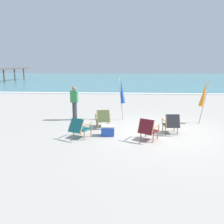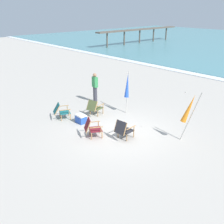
{
  "view_description": "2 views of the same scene",
  "coord_description": "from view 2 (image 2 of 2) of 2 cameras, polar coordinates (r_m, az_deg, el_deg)",
  "views": [
    {
      "loc": [
        -1.3,
        -8.52,
        2.66
      ],
      "look_at": [
        -1.85,
        0.19,
        0.74
      ],
      "focal_mm": 35.0,
      "sensor_mm": 36.0,
      "label": 1
    },
    {
      "loc": [
        7.16,
        -6.97,
        5.0
      ],
      "look_at": [
        -0.73,
        0.2,
        0.67
      ],
      "focal_mm": 42.0,
      "sensor_mm": 36.0,
      "label": 2
    }
  ],
  "objects": [
    {
      "name": "beach_chair_back_left",
      "position": [
        10.51,
        2.51,
        -3.73
      ],
      "size": [
        0.63,
        0.74,
        0.81
      ],
      "color": "#28282D",
      "rests_on": "ground"
    },
    {
      "name": "umbrella_furled_blue",
      "position": [
        12.91,
        3.34,
        5.66
      ],
      "size": [
        0.43,
        0.55,
        2.08
      ],
      "color": "#B7B2A8",
      "rests_on": "ground"
    },
    {
      "name": "umbrella_furled_orange",
      "position": [
        10.48,
        16.43,
        0.64
      ],
      "size": [
        0.62,
        0.58,
        2.04
      ],
      "color": "#B7B2A8",
      "rests_on": "ground"
    },
    {
      "name": "beach_chair_far_center",
      "position": [
        10.68,
        -4.4,
        -3.34
      ],
      "size": [
        0.83,
        0.88,
        0.81
      ],
      "color": "maroon",
      "rests_on": "ground"
    },
    {
      "name": "beach_chair_mid_center",
      "position": [
        12.58,
        -11.04,
        0.31
      ],
      "size": [
        0.84,
        0.94,
        0.78
      ],
      "color": "#196066",
      "rests_on": "ground"
    },
    {
      "name": "beach_chair_front_right",
      "position": [
        12.81,
        -3.84,
        1.1
      ],
      "size": [
        0.73,
        0.86,
        0.79
      ],
      "color": "#515B33",
      "rests_on": "ground"
    },
    {
      "name": "person_near_chairs",
      "position": [
        14.53,
        -3.72,
        5.39
      ],
      "size": [
        0.37,
        0.25,
        1.63
      ],
      "color": "#383842",
      "rests_on": "ground"
    },
    {
      "name": "cooler_box",
      "position": [
        12.1,
        -6.79,
        -1.45
      ],
      "size": [
        0.49,
        0.35,
        0.4
      ],
      "color": "blue",
      "rests_on": "ground"
    },
    {
      "name": "ground_plane",
      "position": [
        11.18,
        1.8,
        -4.51
      ],
      "size": [
        80.0,
        80.0,
        0.0
      ],
      "primitive_type": "plane",
      "color": "#B2AAA0"
    },
    {
      "name": "pier_distant",
      "position": [
        38.47,
        6.08,
        17.23
      ],
      "size": [
        0.9,
        15.24,
        2.05
      ],
      "color": "brown",
      "rests_on": "ground"
    }
  ]
}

